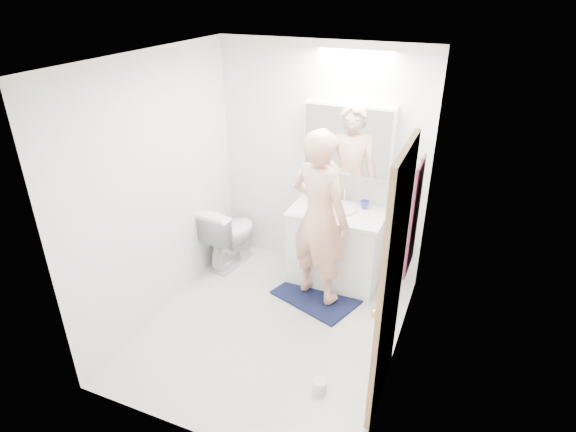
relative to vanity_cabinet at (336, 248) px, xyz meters
The scene contains 23 objects.
floor 1.08m from the vanity_cabinet, 106.63° to the right, with size 2.50×2.50×0.00m, color silver.
ceiling 2.25m from the vanity_cabinet, 106.63° to the right, with size 2.50×2.50×0.00m, color white.
wall_back 0.91m from the vanity_cabinet, 135.33° to the left, with size 2.50×2.50×0.00m, color white.
wall_front 2.38m from the vanity_cabinet, 97.42° to the right, with size 2.50×2.50×0.00m, color white.
wall_left 1.87m from the vanity_cabinet, 145.20° to the right, with size 2.50×2.50×0.00m, color white.
wall_right 1.50m from the vanity_cabinet, 49.93° to the right, with size 2.50×2.50×0.00m, color white.
vanity_cabinet is the anchor object (origin of this frame).
countertop 0.41m from the vanity_cabinet, 90.00° to the right, with size 0.95×0.58×0.04m, color white.
sink_basin 0.45m from the vanity_cabinet, 90.00° to the left, with size 0.36×0.36×0.03m, color white.
faucet 0.56m from the vanity_cabinet, 90.00° to the left, with size 0.02×0.02×0.16m, color silver.
medicine_cabinet 1.13m from the vanity_cabinet, 86.81° to the left, with size 0.88×0.14×0.70m, color white.
mirror_panel 1.12m from the vanity_cabinet, 85.00° to the left, with size 0.84×0.01×0.66m, color silver.
toilet 1.19m from the vanity_cabinet, behind, with size 0.40×0.70×0.72m, color white.
bath_rug 0.53m from the vanity_cabinet, 100.12° to the right, with size 0.80×0.55×0.02m, color #12173A.
person 0.64m from the vanity_cabinet, 100.12° to the right, with size 0.62×0.41×1.71m, color #E3A688.
door 1.65m from the vanity_cabinet, 58.95° to the right, with size 0.04×0.80×2.00m, color #A78653.
door_knob 1.87m from the vanity_cabinet, 65.04° to the right, with size 0.06×0.06×0.06m, color gold.
towel 1.14m from the vanity_cabinet, 27.72° to the right, with size 0.02×0.42×1.00m, color #111836.
towel_hook 1.51m from the vanity_cabinet, 28.12° to the right, with size 0.02×0.02×0.07m, color silver.
soap_bottle_a 0.63m from the vanity_cabinet, 153.95° to the left, with size 0.08×0.08×0.21m, color #C3C37E.
soap_bottle_b 0.56m from the vanity_cabinet, 124.66° to the left, with size 0.08×0.08×0.17m, color #4F6EAA.
toothbrush_cup 0.55m from the vanity_cabinet, 34.84° to the left, with size 0.09×0.09×0.08m, color #3A45AF.
toilet_paper_roll 1.59m from the vanity_cabinet, 76.53° to the right, with size 0.11×0.11×0.10m, color white.
Camera 1 is at (1.47, -3.15, 2.90)m, focal length 29.66 mm.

